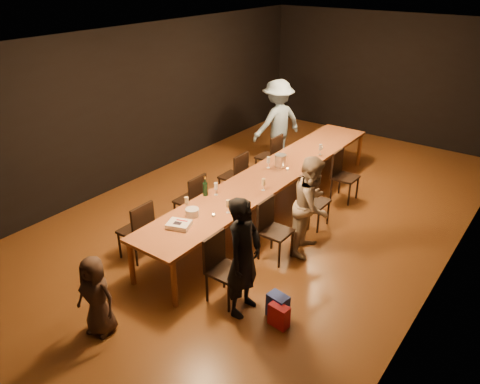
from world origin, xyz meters
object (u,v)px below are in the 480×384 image
Objects in this scene: child at (96,296)px; birthday_cake at (179,225)px; chair_left_0 at (135,230)px; man_blue at (277,122)px; chair_right_3 at (346,177)px; champagne_bottle at (205,186)px; table at (272,175)px; chair_right_0 at (226,270)px; chair_left_1 at (190,200)px; ice_bucket at (280,161)px; chair_left_2 at (233,176)px; chair_left_3 at (268,156)px; woman_birthday at (244,257)px; woman_tan at (312,205)px; plate_stack at (192,212)px; chair_right_2 at (315,201)px.

child reaches higher than birthday_cake.
man_blue reaches higher than chair_left_0.
champagne_bottle is (-1.22, -2.54, 0.45)m from chair_right_3.
chair_right_0 reaches higher than table.
chair_left_1 is 0.89× the size of child.
ice_bucket reaches higher than chair_right_0.
chair_left_3 is (0.00, 1.20, 0.00)m from chair_left_2.
woman_birthday is at bearing 4.72° from chair_right_3.
chair_right_3 is 1.00× the size of chair_left_3.
chair_right_0 is at bearing -26.41° from birthday_cake.
table is 26.40× the size of ice_bucket.
table is 1.49m from chair_left_1.
chair_left_0 is 1.00× the size of chair_left_1.
man_blue is (-0.30, 2.00, 0.45)m from chair_left_2.
woman_tan is at bearing -109.15° from chair_left_2.
woman_birthday is 1.34m from plate_stack.
chair_left_0 is 2.46× the size of birthday_cake.
woman_birthday is (1.15, -2.43, 0.10)m from table.
woman_birthday is (0.30, -0.03, 0.33)m from chair_right_0.
woman_birthday is (0.30, -3.63, 0.33)m from chair_right_3.
table is 6.45× the size of chair_left_2.
birthday_cake is at bearing 79.17° from child.
man_blue is 9.30× the size of plate_stack.
birthday_cake is at bearing -166.99° from chair_left_3.
chair_right_2 is (0.00, 2.40, 0.00)m from chair_right_0.
chair_right_3 is at bearing -0.25° from woman_tan.
chair_right_3 is at bearing -25.28° from chair_left_0.
chair_right_0 is at bearing 79.75° from woman_birthday.
birthday_cake is at bearing -21.20° from chair_right_2.
champagne_bottle is (0.78, -3.34, -0.01)m from man_blue.
man_blue reaches higher than birthday_cake.
chair_left_3 is at bearing 37.30° from woman_tan.
champagne_bottle is (0.48, -0.14, 0.45)m from chair_left_1.
chair_right_3 is (0.00, 3.60, 0.00)m from chair_right_0.
woman_birthday is 1.04× the size of woman_tan.
chair_left_3 is 0.51× the size of man_blue.
chair_left_2 is 1.20m from chair_left_3.
chair_left_3 is 0.89× the size of child.
champagne_bottle reaches higher than chair_right_0.
champagne_bottle is (-1.22, -1.34, 0.45)m from chair_right_2.
woman_birthday reaches higher than chair_left_2.
chair_right_3 is at bearing -90.00° from chair_left_3.
chair_left_3 is 5.03m from child.
chair_left_2 is 2.07m from man_blue.
man_blue reaches higher than champagne_bottle.
child is at bearing -170.47° from chair_left_3.
chair_left_1 is at bearing -118.50° from ice_bucket.
chair_right_0 is 3.98m from chair_left_3.
woman_tan is 3.29m from child.
chair_left_2 is 1.49m from champagne_bottle.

